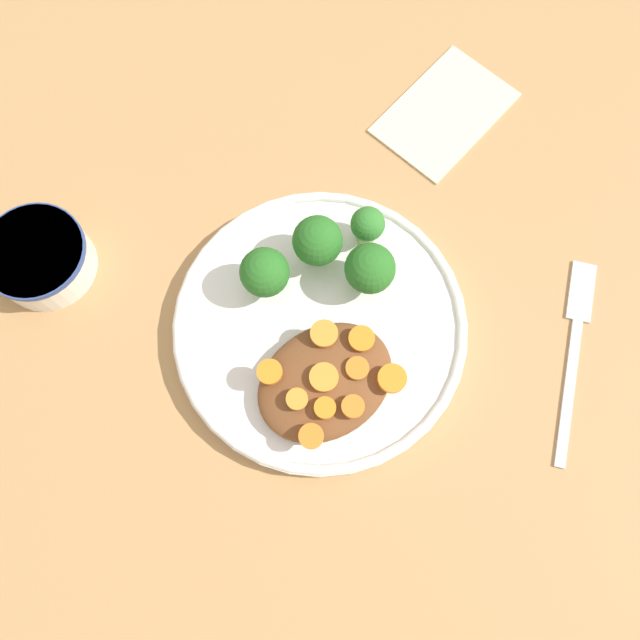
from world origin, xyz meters
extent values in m
plane|color=tan|center=(0.00, 0.00, 0.00)|extent=(4.00, 4.00, 0.00)
cylinder|color=white|center=(0.00, 0.00, 0.01)|extent=(0.28, 0.28, 0.02)
torus|color=white|center=(0.00, 0.00, 0.02)|extent=(0.28, 0.28, 0.01)
cylinder|color=white|center=(0.19, -0.21, 0.02)|extent=(0.10, 0.10, 0.04)
cylinder|color=#2D478C|center=(0.19, -0.21, 0.04)|extent=(0.10, 0.10, 0.01)
cylinder|color=white|center=(0.19, -0.21, 0.03)|extent=(0.08, 0.08, 0.01)
ellipsoid|color=brown|center=(0.03, 0.05, 0.03)|extent=(0.13, 0.10, 0.03)
cylinder|color=#7FA85B|center=(-0.06, -0.01, 0.03)|extent=(0.01, 0.01, 0.02)
sphere|color=#286B23|center=(-0.06, -0.01, 0.06)|extent=(0.05, 0.05, 0.05)
cylinder|color=#759E51|center=(-0.04, -0.06, 0.03)|extent=(0.01, 0.01, 0.03)
sphere|color=#286B23|center=(-0.04, -0.06, 0.06)|extent=(0.05, 0.05, 0.05)
cylinder|color=#759E51|center=(0.02, -0.06, 0.03)|extent=(0.02, 0.02, 0.02)
sphere|color=#286B23|center=(0.02, -0.06, 0.06)|extent=(0.05, 0.05, 0.05)
cylinder|color=#7FA85B|center=(-0.09, -0.05, 0.03)|extent=(0.02, 0.02, 0.02)
sphere|color=#337A2D|center=(-0.09, -0.05, 0.05)|extent=(0.03, 0.03, 0.03)
cylinder|color=orange|center=(0.01, 0.02, 0.05)|extent=(0.03, 0.03, 0.00)
cylinder|color=orange|center=(0.03, 0.05, 0.05)|extent=(0.03, 0.03, 0.01)
cylinder|color=orange|center=(0.00, 0.06, 0.05)|extent=(0.02, 0.02, 0.00)
cylinder|color=orange|center=(0.04, 0.07, 0.05)|extent=(0.02, 0.02, 0.01)
cylinder|color=orange|center=(0.07, 0.02, 0.05)|extent=(0.02, 0.02, 0.01)
cylinder|color=orange|center=(0.07, 0.09, 0.05)|extent=(0.02, 0.02, 0.01)
cylinder|color=orange|center=(-0.02, 0.08, 0.05)|extent=(0.03, 0.03, 0.01)
cylinder|color=orange|center=(0.02, 0.08, 0.05)|extent=(0.02, 0.02, 0.01)
cylinder|color=orange|center=(0.06, 0.05, 0.05)|extent=(0.02, 0.02, 0.01)
cylinder|color=orange|center=(-0.02, 0.04, 0.05)|extent=(0.02, 0.02, 0.00)
cube|color=silver|center=(-0.16, 0.18, 0.00)|extent=(0.11, 0.11, 0.01)
cube|color=silver|center=(-0.24, 0.11, 0.00)|extent=(0.06, 0.06, 0.01)
cube|color=beige|center=(-0.25, -0.13, 0.00)|extent=(0.17, 0.13, 0.01)
camera|label=1|loc=(0.09, 0.14, 0.59)|focal=35.00mm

